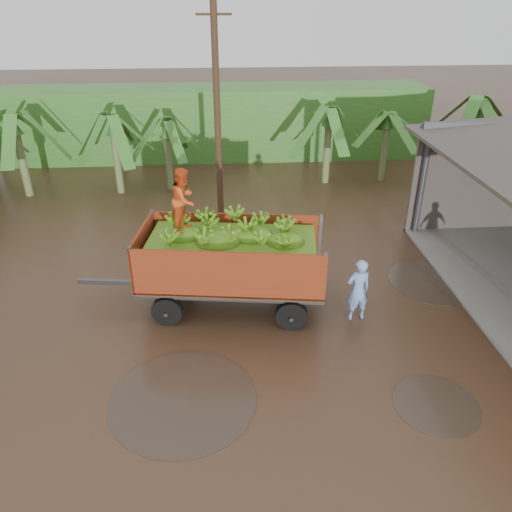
{
  "coord_description": "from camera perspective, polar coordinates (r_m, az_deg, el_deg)",
  "views": [
    {
      "loc": [
        -1.82,
        -10.64,
        8.08
      ],
      "look_at": [
        -0.91,
        1.92,
        1.29
      ],
      "focal_mm": 35.0,
      "sensor_mm": 36.0,
      "label": 1
    }
  ],
  "objects": [
    {
      "name": "ground",
      "position": [
        13.49,
        4.49,
        -8.58
      ],
      "size": [
        100.0,
        100.0,
        0.0
      ],
      "primitive_type": "plane",
      "color": "black",
      "rests_on": "ground"
    },
    {
      "name": "man_blue",
      "position": [
        13.72,
        11.59,
        -3.81
      ],
      "size": [
        0.72,
        0.53,
        1.83
      ],
      "primitive_type": "imported",
      "rotation": [
        0.0,
        0.0,
        3.29
      ],
      "color": "#7698D7",
      "rests_on": "ground"
    },
    {
      "name": "utility_pole",
      "position": [
        18.72,
        -4.44,
        15.69
      ],
      "size": [
        1.2,
        0.24,
        7.9
      ],
      "color": "#47301E",
      "rests_on": "ground"
    },
    {
      "name": "banana_trailer",
      "position": [
        13.73,
        -2.85,
        -0.2
      ],
      "size": [
        7.11,
        3.1,
        4.05
      ],
      "rotation": [
        0.0,
        0.0,
        -0.14
      ],
      "color": "#C03E1B",
      "rests_on": "ground"
    },
    {
      "name": "hedge_north",
      "position": [
        27.37,
        -4.58,
        14.99
      ],
      "size": [
        22.0,
        3.0,
        3.6
      ],
      "primitive_type": "cube",
      "color": "#2D661E",
      "rests_on": "ground"
    },
    {
      "name": "banana_plants",
      "position": [
        18.28,
        -15.05,
        7.25
      ],
      "size": [
        25.25,
        19.8,
        4.05
      ],
      "color": "#2D661E",
      "rests_on": "ground"
    }
  ]
}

